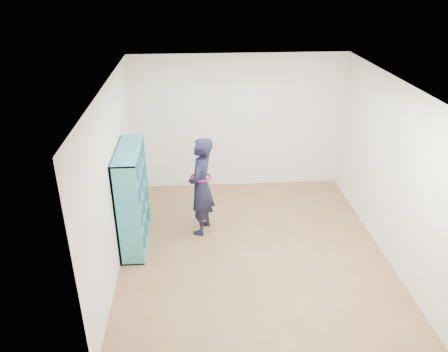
{
  "coord_description": "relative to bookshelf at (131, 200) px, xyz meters",
  "views": [
    {
      "loc": [
        -0.84,
        -5.6,
        4.02
      ],
      "look_at": [
        -0.41,
        0.3,
        1.14
      ],
      "focal_mm": 35.0,
      "sensor_mm": 36.0,
      "label": 1
    }
  ],
  "objects": [
    {
      "name": "floor",
      "position": [
        1.84,
        -0.3,
        -0.78
      ],
      "size": [
        4.5,
        4.5,
        0.0
      ],
      "primitive_type": "plane",
      "color": "brown",
      "rests_on": "ground"
    },
    {
      "name": "wall_right",
      "position": [
        3.84,
        -0.3,
        0.52
      ],
      "size": [
        0.02,
        4.5,
        2.6
      ],
      "primitive_type": "cube",
      "color": "white",
      "rests_on": "floor"
    },
    {
      "name": "person",
      "position": [
        1.08,
        0.29,
        0.05
      ],
      "size": [
        0.56,
        0.69,
        1.64
      ],
      "rotation": [
        0.0,
        0.0,
        -1.89
      ],
      "color": "black",
      "rests_on": "floor"
    },
    {
      "name": "wall_back",
      "position": [
        1.84,
        1.95,
        0.52
      ],
      "size": [
        4.0,
        0.02,
        2.6
      ],
      "primitive_type": "cube",
      "color": "white",
      "rests_on": "floor"
    },
    {
      "name": "ceiling",
      "position": [
        1.84,
        -0.3,
        1.82
      ],
      "size": [
        4.5,
        4.5,
        0.0
      ],
      "primitive_type": "plane",
      "color": "white",
      "rests_on": "wall_back"
    },
    {
      "name": "bookshelf",
      "position": [
        0.0,
        0.0,
        0.0
      ],
      "size": [
        0.35,
        1.21,
        1.61
      ],
      "color": "teal",
      "rests_on": "floor"
    },
    {
      "name": "wall_left",
      "position": [
        -0.16,
        -0.3,
        0.52
      ],
      "size": [
        0.02,
        4.5,
        2.6
      ],
      "primitive_type": "cube",
      "color": "white",
      "rests_on": "floor"
    },
    {
      "name": "wall_front",
      "position": [
        1.84,
        -2.55,
        0.52
      ],
      "size": [
        4.0,
        0.02,
        2.6
      ],
      "primitive_type": "cube",
      "color": "white",
      "rests_on": "floor"
    },
    {
      "name": "smartphone",
      "position": [
        0.96,
        0.43,
        0.15
      ],
      "size": [
        0.03,
        0.1,
        0.14
      ],
      "rotation": [
        0.33,
        0.0,
        -0.15
      ],
      "color": "silver",
      "rests_on": "person"
    }
  ]
}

